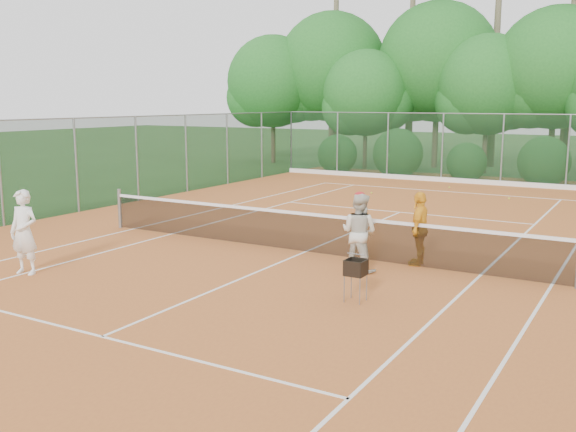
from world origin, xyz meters
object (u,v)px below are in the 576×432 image
object	(u,v)px
player_yellow	(420,229)
ball_hopper	(356,268)
player_center_grp	(359,232)
player_white	(24,232)

from	to	relation	value
player_yellow	ball_hopper	size ratio (longest dim) A/B	2.10
player_center_grp	player_white	bearing A→B (deg)	-147.90
player_white	ball_hopper	distance (m)	6.88
player_yellow	ball_hopper	xyz separation A→B (m)	(-0.11, -3.09, -0.20)
player_yellow	ball_hopper	world-z (taller)	player_yellow
player_white	player_yellow	distance (m)	8.30
player_white	ball_hopper	world-z (taller)	player_white
player_yellow	player_center_grp	bearing A→B (deg)	-44.56
player_center_grp	ball_hopper	xyz separation A→B (m)	(0.81, -1.96, -0.23)
ball_hopper	player_white	bearing A→B (deg)	-151.95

